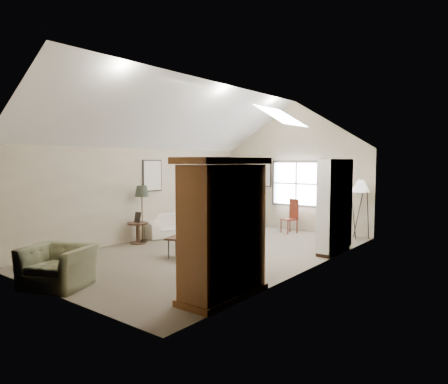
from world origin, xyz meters
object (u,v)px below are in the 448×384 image
Objects in this scene: armchair_far at (225,217)px; side_table at (138,233)px; coffee_table at (188,248)px; side_chair at (289,216)px; sofa at (179,224)px; armchair_near at (58,266)px; armoire at (223,229)px.

side_table is at bearing 74.51° from armchair_far.
coffee_table is 0.88× the size of side_chair.
side_chair is (2.42, 2.21, 0.19)m from sofa.
coffee_table is (2.17, -1.96, -0.09)m from sofa.
armchair_near is 1.05× the size of side_chair.
sofa is at bearing -113.81° from side_chair.
sofa is 3.99× the size of side_table.
armoire is 3.98× the size of side_table.
side_chair is at bearing 86.65° from coffee_table.
side_chair reaches higher than side_table.
armoire is at bearing -23.55° from side_table.
armchair_near is 1.10× the size of armchair_far.
armchair_far is at bearing 76.74° from armchair_near.
armoire reaches higher than coffee_table.
armchair_near is 6.12m from armchair_far.
armoire is 2.05× the size of armchair_near.
armchair_near reaches higher than coffee_table.
armoire is 2.16× the size of side_chair.
sofa reaches higher than coffee_table.
armchair_far is 1.94m from side_chair.
armchair_near is 1.94× the size of side_table.
coffee_table is at bearing -9.76° from side_table.
armchair_far is 1.76× the size of side_table.
armoire is 2.26× the size of armchair_far.
sofa is 2.26× the size of armchair_far.
armoire is at bearing 125.62° from armchair_far.
armoire is at bearing 3.50° from armchair_near.
armchair_near reaches higher than sofa.
armchair_near is at bearing -97.69° from coffee_table.
armchair_near is (1.79, -4.78, 0.03)m from sofa.
coffee_table is at bearing 59.13° from armchair_near.
coffee_table is at bearing -69.54° from side_chair.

